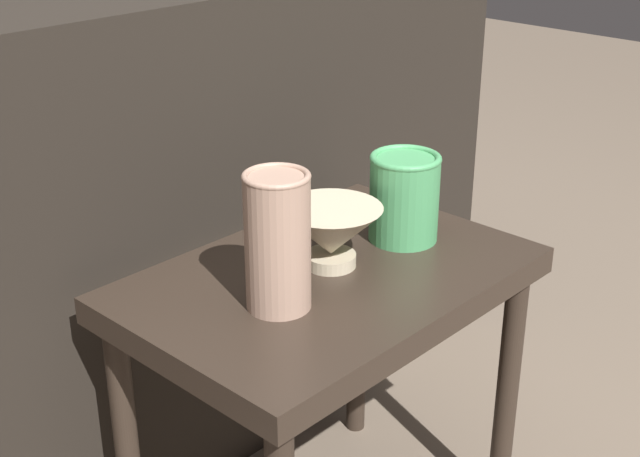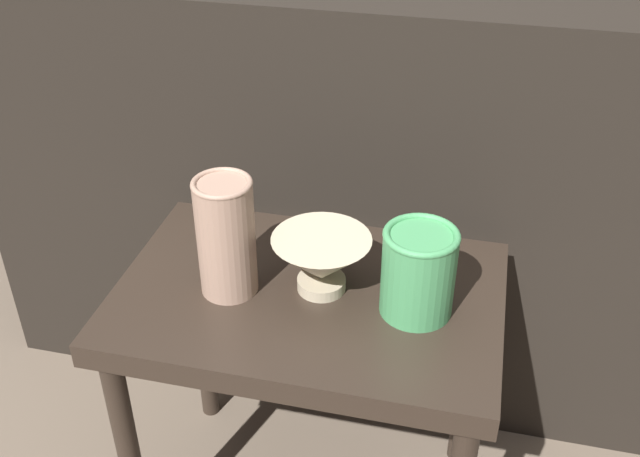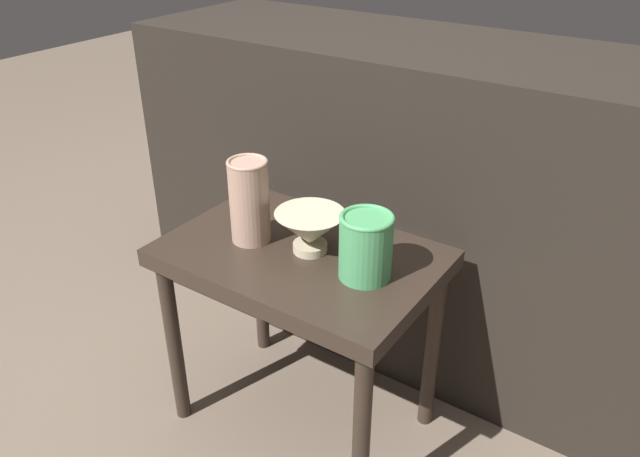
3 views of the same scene
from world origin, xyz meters
name	(u,v)px [view 2 (image 2 of 3)]	position (x,y,z in m)	size (l,w,h in m)	color
table	(309,325)	(0.00, 0.00, 0.43)	(0.59, 0.40, 0.49)	#2D231C
couch_backdrop	(366,175)	(0.00, 0.50, 0.43)	(1.50, 0.50, 0.85)	black
bowl	(321,260)	(0.02, 0.01, 0.55)	(0.15, 0.15, 0.09)	#C1B293
vase_textured_left	(226,236)	(-0.12, -0.02, 0.59)	(0.09, 0.09, 0.19)	tan
vase_colorful_right	(418,271)	(0.16, -0.01, 0.57)	(0.11, 0.11, 0.14)	#47995B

